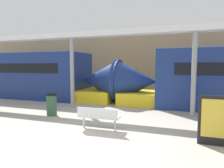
{
  "coord_description": "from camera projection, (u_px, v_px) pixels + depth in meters",
  "views": [
    {
      "loc": [
        2.59,
        -4.97,
        2.22
      ],
      "look_at": [
        -0.45,
        3.71,
        1.4
      ],
      "focal_mm": 32.0,
      "sensor_mm": 36.0,
      "label": 1
    }
  ],
  "objects": [
    {
      "name": "poster_board",
      "position": [
        218.0,
        121.0,
        5.52
      ],
      "size": [
        1.05,
        0.07,
        1.41
      ],
      "color": "black",
      "rests_on": "ground_plane"
    },
    {
      "name": "ground_plane",
      "position": [
        84.0,
        144.0,
        5.72
      ],
      "size": [
        60.0,
        60.0,
        0.0
      ],
      "primitive_type": "plane",
      "color": "#A8A093"
    },
    {
      "name": "trash_bin",
      "position": [
        52.0,
        105.0,
        9.0
      ],
      "size": [
        0.47,
        0.47,
        0.97
      ],
      "color": "#2D5138",
      "rests_on": "ground_plane"
    },
    {
      "name": "canopy_beam",
      "position": [
        71.0,
        35.0,
        10.54
      ],
      "size": [
        28.0,
        0.6,
        0.28
      ],
      "primitive_type": "cube",
      "color": "silver",
      "rests_on": "support_column_near"
    },
    {
      "name": "bench_near",
      "position": [
        98.0,
        116.0,
        6.96
      ],
      "size": [
        1.48,
        0.49,
        0.79
      ],
      "rotation": [
        0.0,
        0.0,
        0.04
      ],
      "color": "silver",
      "rests_on": "ground_plane"
    },
    {
      "name": "support_column_near",
      "position": [
        72.0,
        73.0,
        10.72
      ],
      "size": [
        0.22,
        0.22,
        3.71
      ],
      "primitive_type": "cylinder",
      "color": "gray",
      "rests_on": "ground_plane"
    },
    {
      "name": "train_right",
      "position": [
        23.0,
        76.0,
        14.73
      ],
      "size": [
        14.89,
        2.93,
        3.2
      ],
      "color": "navy",
      "rests_on": "ground_plane"
    },
    {
      "name": "support_column_far",
      "position": [
        194.0,
        75.0,
        8.72
      ],
      "size": [
        0.22,
        0.22,
        3.71
      ],
      "primitive_type": "cylinder",
      "color": "gray",
      "rests_on": "ground_plane"
    },
    {
      "name": "station_wall",
      "position": [
        149.0,
        63.0,
        16.46
      ],
      "size": [
        56.0,
        0.2,
        5.0
      ],
      "primitive_type": "cube",
      "color": "#9E8460",
      "rests_on": "ground_plane"
    }
  ]
}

